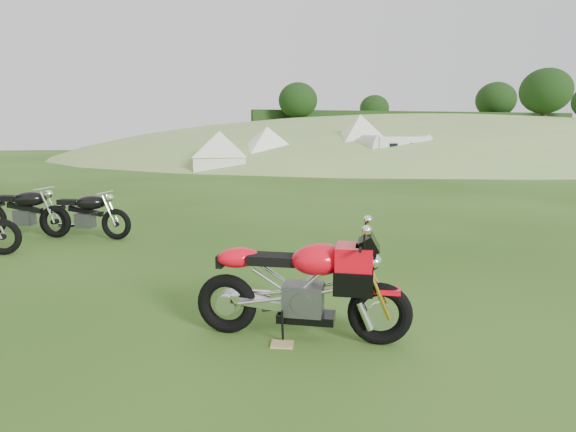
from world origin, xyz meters
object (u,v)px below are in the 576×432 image
object	(u,v)px
tent_left	(220,150)
tent_mid	(267,147)
tent_right	(360,144)
sport_motorcycle	(301,279)
plywood_board	(282,344)
vintage_moto_a	(84,213)
vintage_moto_d	(23,210)
caravan	(396,153)

from	to	relation	value
tent_left	tent_mid	distance (m)	3.21
tent_left	tent_right	world-z (taller)	tent_right
sport_motorcycle	plywood_board	size ratio (longest dim) A/B	9.49
vintage_moto_a	vintage_moto_d	distance (m)	1.34
vintage_moto_a	vintage_moto_d	xyz separation A→B (m)	(-1.24, 0.51, 0.03)
vintage_moto_d	tent_mid	world-z (taller)	tent_mid
sport_motorcycle	tent_left	distance (m)	22.24
sport_motorcycle	vintage_moto_a	bearing A→B (deg)	141.99
tent_right	sport_motorcycle	bearing A→B (deg)	-110.20
tent_left	tent_mid	world-z (taller)	tent_mid
caravan	vintage_moto_a	bearing A→B (deg)	-142.89
tent_right	caravan	xyz separation A→B (m)	(1.37, -2.01, -0.50)
tent_left	tent_right	size ratio (longest dim) A/B	0.80
plywood_board	vintage_moto_d	size ratio (longest dim) A/B	0.11
sport_motorcycle	vintage_moto_d	bearing A→B (deg)	148.59
vintage_moto_a	tent_right	xyz separation A→B (m)	(12.77, 17.16, 0.97)
tent_mid	tent_right	world-z (taller)	tent_right
plywood_board	vintage_moto_a	bearing A→B (deg)	115.52
sport_motorcycle	plywood_board	xyz separation A→B (m)	(-0.23, -0.13, -0.62)
tent_left	sport_motorcycle	bearing A→B (deg)	-86.54
vintage_moto_d	tent_mid	distance (m)	19.39
vintage_moto_d	tent_left	world-z (taller)	tent_left
tent_left	caravan	world-z (taller)	tent_left
sport_motorcycle	plywood_board	distance (m)	0.68
sport_motorcycle	tent_right	bearing A→B (deg)	90.81
sport_motorcycle	plywood_board	bearing A→B (deg)	-126.87
sport_motorcycle	tent_mid	bearing A→B (deg)	103.74
vintage_moto_d	tent_right	distance (m)	21.77
caravan	plywood_board	bearing A→B (deg)	-128.49
vintage_moto_a	vintage_moto_d	bearing A→B (deg)	-178.46
plywood_board	vintage_moto_d	distance (m)	7.43
tent_right	tent_mid	bearing A→B (deg)	175.20
sport_motorcycle	vintage_moto_a	size ratio (longest dim) A/B	1.09
sport_motorcycle	vintage_moto_a	world-z (taller)	sport_motorcycle
sport_motorcycle	caravan	bearing A→B (deg)	85.81
tent_right	plywood_board	bearing A→B (deg)	-110.56
plywood_board	caravan	bearing A→B (deg)	61.38
vintage_moto_d	caravan	world-z (taller)	caravan
plywood_board	tent_left	bearing A→B (deg)	85.86
tent_mid	tent_right	bearing A→B (deg)	-15.95
tent_left	plywood_board	bearing A→B (deg)	-87.10
vintage_moto_a	caravan	xyz separation A→B (m)	(14.14, 15.14, 0.46)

